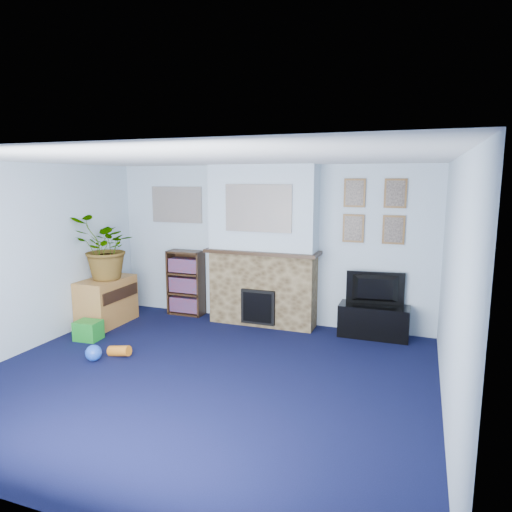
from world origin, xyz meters
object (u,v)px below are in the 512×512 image
at_px(tv_stand, 374,321).
at_px(sideboard, 107,301).
at_px(television, 375,289).
at_px(bookshelf, 186,284).

height_order(tv_stand, sideboard, sideboard).
xyz_separation_m(tv_stand, television, (0.00, 0.02, 0.46)).
bearing_deg(television, sideboard, 4.66).
height_order(television, bookshelf, bookshelf).
bearing_deg(television, tv_stand, 82.85).
height_order(bookshelf, sideboard, bookshelf).
bearing_deg(tv_stand, television, 90.00).
xyz_separation_m(tv_stand, bookshelf, (-3.00, 0.08, 0.28)).
relative_size(bookshelf, sideboard, 1.16).
bearing_deg(bookshelf, television, -1.08).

